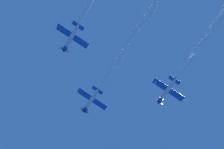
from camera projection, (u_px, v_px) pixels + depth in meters
name	position (u px, v px, depth m)	size (l,w,h in m)	color
airplane_lead	(91.00, 100.00, 76.01)	(8.83, 7.97, 3.45)	silver
airplane_left_wingman	(71.00, 38.00, 68.98)	(8.85, 7.97, 3.37)	silver
airplane_right_wingman	(167.00, 91.00, 72.28)	(8.86, 7.97, 3.41)	silver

